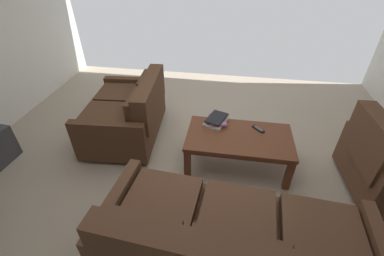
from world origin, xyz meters
TOP-DOWN VIEW (x-y plane):
  - ground_plane at (0.00, 0.00)m, footprint 5.70×5.20m
  - sofa_main at (-0.47, 1.25)m, footprint 2.12×1.05m
  - loveseat_near at (0.96, -0.39)m, footprint 0.98×1.32m
  - coffee_table at (-0.49, -0.03)m, footprint 1.18×0.66m
  - book_stack at (-0.21, -0.25)m, footprint 0.30×0.35m
  - tv_remote at (-0.71, -0.18)m, footprint 0.14×0.14m

SIDE VIEW (x-z plane):
  - ground_plane at x=0.00m, z-range -0.01..0.00m
  - sofa_main at x=-0.47m, z-range -0.06..0.76m
  - loveseat_near at x=0.96m, z-range -0.06..0.78m
  - coffee_table at x=-0.49m, z-range 0.15..0.59m
  - tv_remote at x=-0.71m, z-range 0.44..0.46m
  - book_stack at x=-0.21m, z-range 0.43..0.51m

